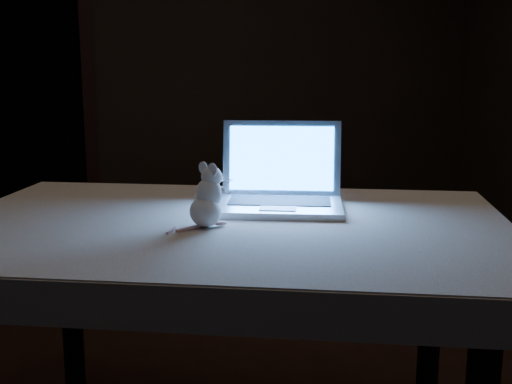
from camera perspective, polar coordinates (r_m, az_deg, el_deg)
name	(u,v)px	position (r m, az deg, el deg)	size (l,w,h in m)	color
back_wall	(178,66)	(4.58, -6.99, 11.02)	(4.50, 0.04, 2.60)	black
doorway	(12,103)	(4.55, -20.85, 7.41)	(1.06, 0.36, 2.13)	black
table	(228,355)	(2.07, -2.55, -14.29)	(1.58, 1.01, 0.85)	black
tablecloth	(221,239)	(1.93, -3.09, -4.22)	(1.69, 1.12, 0.11)	beige
laptop	(279,168)	(2.05, 2.09, 2.17)	(0.40, 0.36, 0.28)	silver
plush_mouse	(205,195)	(1.84, -4.53, -0.30)	(0.14, 0.14, 0.18)	white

